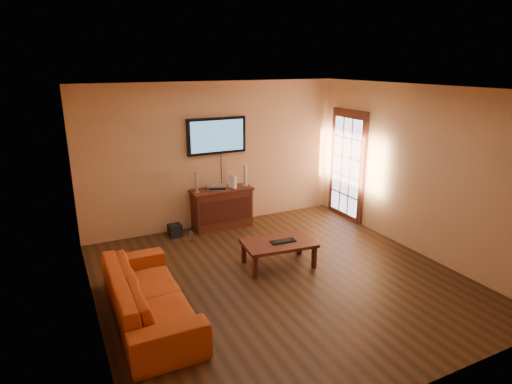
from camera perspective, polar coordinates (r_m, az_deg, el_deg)
ground_plane at (r=6.36m, az=3.17°, el=-11.45°), size 5.00×5.00×0.00m
room_walls at (r=6.29m, az=0.62°, el=4.69°), size 5.00×5.00×5.00m
french_door at (r=8.62m, az=12.05°, el=3.35°), size 0.07×1.02×2.22m
media_console at (r=8.10m, az=-4.54°, el=-2.13°), size 1.16×0.44×0.76m
television at (r=7.94m, az=-5.26°, el=7.48°), size 1.13×0.08×0.67m
coffee_table at (r=6.59m, az=3.04°, el=-7.03°), size 1.14×0.76×0.40m
sofa at (r=5.44m, az=-14.15°, el=-12.16°), size 0.65×2.16×0.84m
speaker_left at (r=7.77m, az=-7.93°, el=1.13°), size 0.10×0.10×0.37m
speaker_right at (r=8.13m, az=-1.46°, el=2.08°), size 0.11×0.11×0.39m
av_receiver at (r=7.96m, az=-5.23°, el=0.64°), size 0.42×0.36×0.08m
game_console at (r=8.01m, az=-3.16°, el=1.39°), size 0.11×0.18×0.24m
subwoofer at (r=7.88m, az=-10.74°, el=-5.06°), size 0.23×0.23×0.22m
bottle at (r=7.60m, az=-8.70°, el=-5.92°), size 0.07×0.07×0.20m
keyboard at (r=6.57m, az=3.61°, el=-6.56°), size 0.40×0.18×0.02m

